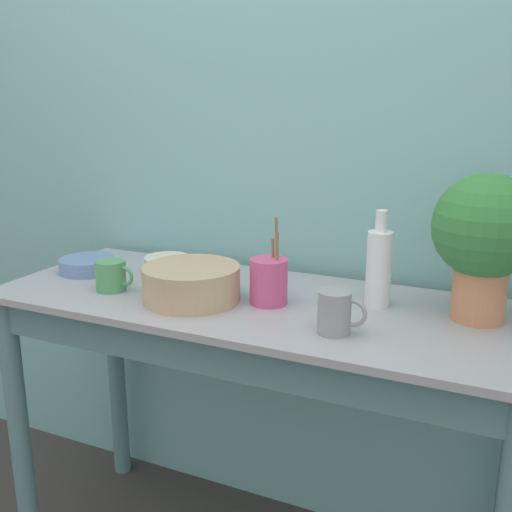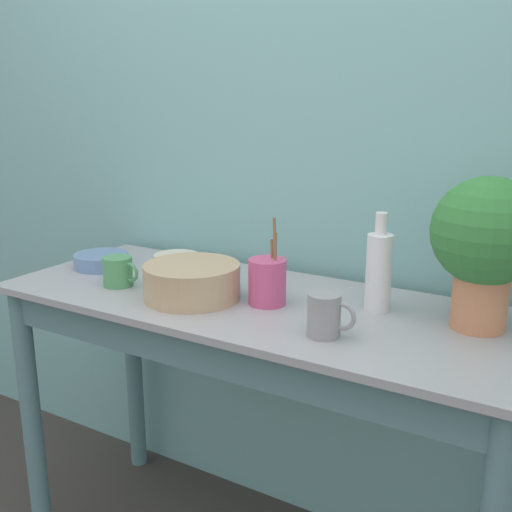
# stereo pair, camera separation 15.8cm
# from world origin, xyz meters

# --- Properties ---
(wall_back) EXTENTS (6.00, 0.05, 2.40)m
(wall_back) POSITION_xyz_m (0.00, 0.62, 1.20)
(wall_back) COLOR #7AB2B2
(wall_back) RESTS_ON ground_plane
(counter_table) EXTENTS (1.45, 0.57, 0.87)m
(counter_table) POSITION_xyz_m (0.00, 0.26, 0.69)
(counter_table) COLOR slate
(counter_table) RESTS_ON ground_plane
(potted_plant) EXTENTS (0.25, 0.25, 0.36)m
(potted_plant) POSITION_xyz_m (0.55, 0.37, 1.08)
(potted_plant) COLOR tan
(potted_plant) RESTS_ON counter_table
(bowl_wash_large) EXTENTS (0.26, 0.26, 0.09)m
(bowl_wash_large) POSITION_xyz_m (-0.15, 0.20, 0.92)
(bowl_wash_large) COLOR tan
(bowl_wash_large) RESTS_ON counter_table
(bottle_tall) EXTENTS (0.07, 0.07, 0.25)m
(bottle_tall) POSITION_xyz_m (0.31, 0.37, 0.97)
(bottle_tall) COLOR white
(bottle_tall) RESTS_ON counter_table
(mug_green) EXTENTS (0.12, 0.09, 0.08)m
(mug_green) POSITION_xyz_m (-0.40, 0.18, 0.91)
(mug_green) COLOR #4C935B
(mug_green) RESTS_ON counter_table
(mug_grey) EXTENTS (0.12, 0.08, 0.10)m
(mug_grey) POSITION_xyz_m (0.27, 0.14, 0.92)
(mug_grey) COLOR gray
(mug_grey) RESTS_ON counter_table
(bowl_small_blue) EXTENTS (0.17, 0.17, 0.04)m
(bowl_small_blue) POSITION_xyz_m (-0.58, 0.30, 0.89)
(bowl_small_blue) COLOR #6684B2
(bowl_small_blue) RESTS_ON counter_table
(bowl_small_cream) EXTENTS (0.14, 0.14, 0.06)m
(bowl_small_cream) POSITION_xyz_m (-0.34, 0.38, 0.90)
(bowl_small_cream) COLOR beige
(bowl_small_cream) RESTS_ON counter_table
(utensil_cup) EXTENTS (0.10, 0.10, 0.23)m
(utensil_cup) POSITION_xyz_m (0.04, 0.27, 0.93)
(utensil_cup) COLOR #CC4C7F
(utensil_cup) RESTS_ON counter_table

